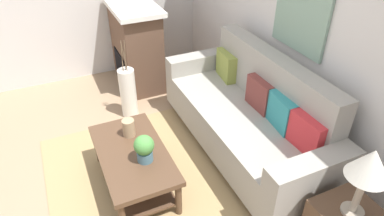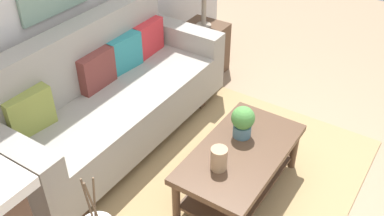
# 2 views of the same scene
# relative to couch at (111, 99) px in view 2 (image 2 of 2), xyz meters

# --- Properties ---
(ground_plane) EXTENTS (9.11, 9.11, 0.00)m
(ground_plane) POSITION_rel_couch_xyz_m (0.10, -1.48, -0.43)
(ground_plane) COLOR #9E7F60
(area_rug) EXTENTS (2.32, 2.18, 0.01)m
(area_rug) POSITION_rel_couch_xyz_m (0.10, -0.98, -0.43)
(area_rug) COLOR #A38456
(area_rug) RESTS_ON ground_plane
(couch) EXTENTS (2.26, 0.84, 1.08)m
(couch) POSITION_rel_couch_xyz_m (0.00, 0.00, 0.00)
(couch) COLOR gray
(couch) RESTS_ON ground_plane
(throw_pillow_olive) EXTENTS (0.37, 0.16, 0.32)m
(throw_pillow_olive) POSITION_rel_couch_xyz_m (-0.71, 0.13, 0.25)
(throw_pillow_olive) COLOR olive
(throw_pillow_olive) RESTS_ON couch
(throw_pillow_maroon) EXTENTS (0.36, 0.12, 0.32)m
(throw_pillow_maroon) POSITION_rel_couch_xyz_m (-0.00, 0.13, 0.25)
(throw_pillow_maroon) COLOR brown
(throw_pillow_maroon) RESTS_ON couch
(throw_pillow_teal) EXTENTS (0.37, 0.16, 0.32)m
(throw_pillow_teal) POSITION_rel_couch_xyz_m (0.35, 0.13, 0.25)
(throw_pillow_teal) COLOR teal
(throw_pillow_teal) RESTS_ON couch
(throw_pillow_crimson) EXTENTS (0.36, 0.13, 0.32)m
(throw_pillow_crimson) POSITION_rel_couch_xyz_m (0.71, 0.13, 0.25)
(throw_pillow_crimson) COLOR red
(throw_pillow_crimson) RESTS_ON couch
(coffee_table) EXTENTS (1.10, 0.60, 0.43)m
(coffee_table) POSITION_rel_couch_xyz_m (0.03, -1.26, -0.12)
(coffee_table) COLOR #513826
(coffee_table) RESTS_ON ground_plane
(tabletop_vase) EXTENTS (0.12, 0.12, 0.17)m
(tabletop_vase) POSITION_rel_couch_xyz_m (-0.22, -1.21, 0.09)
(tabletop_vase) COLOR tan
(tabletop_vase) RESTS_ON coffee_table
(potted_plant_tabletop) EXTENTS (0.18, 0.18, 0.26)m
(potted_plant_tabletop) POSITION_rel_couch_xyz_m (0.18, -1.18, 0.14)
(potted_plant_tabletop) COLOR slate
(potted_plant_tabletop) RESTS_ON coffee_table
(side_table) EXTENTS (0.44, 0.44, 0.56)m
(side_table) POSITION_rel_couch_xyz_m (1.43, -0.05, -0.15)
(side_table) COLOR #513826
(side_table) RESTS_ON ground_plane
(floor_vase_branch_a) EXTENTS (0.02, 0.05, 0.36)m
(floor_vase_branch_a) POSITION_rel_couch_xyz_m (-1.15, -0.97, 0.38)
(floor_vase_branch_a) COLOR brown
(floor_vase_branch_a) RESTS_ON floor_vase
(floor_vase_branch_b) EXTENTS (0.03, 0.03, 0.36)m
(floor_vase_branch_b) POSITION_rel_couch_xyz_m (-1.18, -0.95, 0.38)
(floor_vase_branch_b) COLOR brown
(floor_vase_branch_b) RESTS_ON floor_vase
(floor_vase_branch_c) EXTENTS (0.05, 0.03, 0.36)m
(floor_vase_branch_c) POSITION_rel_couch_xyz_m (-1.18, -0.99, 0.38)
(floor_vase_branch_c) COLOR brown
(floor_vase_branch_c) RESTS_ON floor_vase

